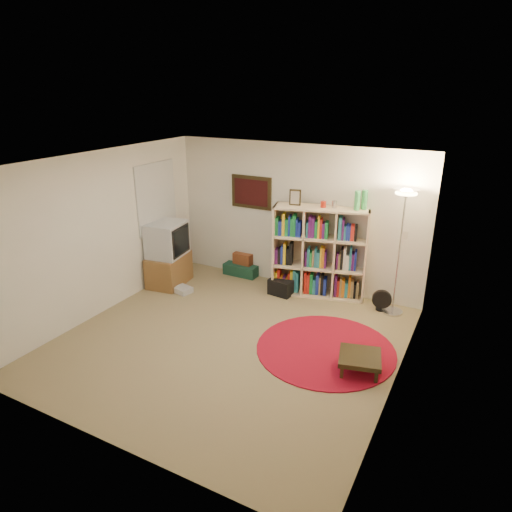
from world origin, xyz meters
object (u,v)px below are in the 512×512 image
(floor_lamp, at_px, (404,211))
(tv_stand, at_px, (168,255))
(suitcase, at_px, (243,268))
(bookshelf, at_px, (318,253))
(side_table, at_px, (360,358))
(floor_fan, at_px, (382,300))

(floor_lamp, height_order, tv_stand, floor_lamp)
(suitcase, bearing_deg, tv_stand, -131.97)
(bookshelf, xyz_separation_m, tv_stand, (-2.50, -0.84, -0.19))
(tv_stand, xyz_separation_m, side_table, (3.79, -1.07, -0.36))
(floor_lamp, relative_size, side_table, 3.20)
(bookshelf, height_order, tv_stand, bookshelf)
(tv_stand, distance_m, side_table, 3.95)
(side_table, bearing_deg, tv_stand, 164.30)
(floor_fan, relative_size, tv_stand, 0.30)
(tv_stand, bearing_deg, side_table, -23.67)
(floor_lamp, distance_m, side_table, 2.32)
(floor_lamp, distance_m, suitcase, 3.28)
(suitcase, bearing_deg, floor_lamp, -4.91)
(tv_stand, bearing_deg, floor_fan, 3.38)
(suitcase, distance_m, side_table, 3.53)
(bookshelf, xyz_separation_m, side_table, (1.29, -1.90, -0.55))
(bookshelf, height_order, side_table, bookshelf)
(floor_lamp, distance_m, tv_stand, 4.04)
(bookshelf, distance_m, suitcase, 1.69)
(suitcase, relative_size, side_table, 1.05)
(floor_lamp, bearing_deg, bookshelf, 175.79)
(suitcase, bearing_deg, floor_fan, -5.45)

